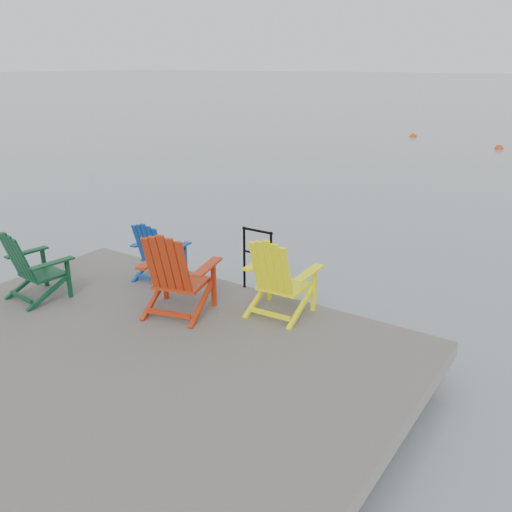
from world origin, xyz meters
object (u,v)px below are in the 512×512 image
Objects in this scene: chair_red at (176,272)px; buoy_a at (499,149)px; handrail at (257,254)px; buoy_b at (413,137)px; chair_yellow at (279,276)px; chair_blue at (157,250)px; chair_green at (32,265)px.

buoy_a is at bearing 74.71° from chair_red.
buoy_a is at bearing 91.67° from handrail.
chair_yellow is at bearing -75.61° from buoy_b.
chair_red is (-0.43, -1.18, 0.02)m from handrail.
chair_blue is 2.42× the size of buoy_a.
handrail reaches higher than buoy_a.
handrail is 3.01m from chair_green.
chair_yellow is (0.65, -0.49, -0.01)m from handrail.
chair_blue is at bearing -80.85° from buoy_b.
chair_red is 1.07× the size of chair_yellow.
chair_red reaches higher than buoy_a.
buoy_a is (1.76, 21.45, -0.99)m from chair_green.
chair_green is 0.88× the size of chair_red.
chair_blue reaches higher than buoy_b.
chair_red is at bearing -150.70° from chair_yellow.
chair_green is at bearing -157.88° from chair_yellow.
chair_blue is 1.24m from chair_red.
chair_green reaches higher than buoy_a.
handrail reaches higher than chair_blue.
chair_yellow is (1.08, 0.69, -0.03)m from chair_red.
chair_blue is 2.10m from chair_yellow.
chair_red is 3.01× the size of buoy_a.
chair_yellow is 2.83× the size of buoy_a.
chair_green is 2.03m from chair_red.
chair_red is at bearing -41.30° from chair_blue.
chair_blue is 20.05m from buoy_a.
chair_green is at bearing -83.55° from buoy_b.
buoy_b is at bearing 103.06° from handrail.
chair_green is 3.30m from chair_yellow.
chair_green is 2.78× the size of buoy_b.
buoy_b is at bearing 92.98° from chair_blue.
chair_yellow reaches higher than buoy_b.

